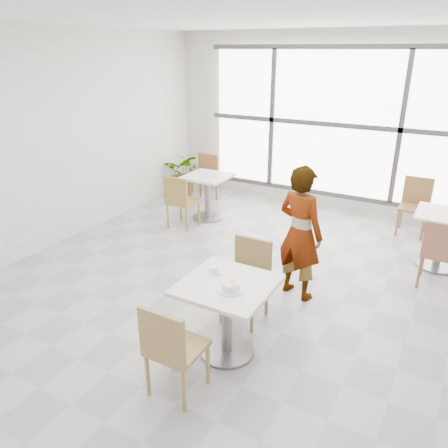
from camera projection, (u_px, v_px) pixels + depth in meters
The scene contains 18 objects.
floor at pixel (236, 294), 5.12m from camera, with size 7.00×7.00×0.00m, color #9E9EA5.
ceiling at pixel (240, 13), 3.98m from camera, with size 7.00×7.00×0.00m, color white.
wall_back at pixel (333, 124), 7.37m from camera, with size 6.00×6.00×0.00m, color silver.
wall_left at pixel (44, 142), 5.92m from camera, with size 7.00×7.00×0.00m, color silver.
window at pixel (332, 124), 7.32m from camera, with size 4.60×0.07×2.52m.
main_table at pixel (227, 305), 3.94m from camera, with size 0.80×0.80×0.75m.
chair_near at pixel (171, 346), 3.44m from camera, with size 0.42×0.42×0.87m.
chair_far at pixel (248, 274), 4.54m from camera, with size 0.42×0.42×0.87m.
oatmeal_bowl at pixel (231, 286), 3.72m from camera, with size 0.21×0.21×0.10m.
coffee_cup at pixel (214, 271), 4.02m from camera, with size 0.16×0.13×0.07m.
person at pixel (300, 233), 4.83m from camera, with size 0.57×0.37×1.56m, color black.
bg_table_left at pixel (208, 191), 7.22m from camera, with size 0.70×0.70×0.75m.
bg_table_right at pixel (442, 233), 5.58m from camera, with size 0.70×0.70×0.75m.
bg_chair_left_near at pixel (180, 199), 6.80m from camera, with size 0.42×0.42×0.87m.
bg_chair_left_far at pixel (205, 175), 8.09m from camera, with size 0.42×0.42×0.87m.
bg_chair_right_near at pixel (441, 250), 5.06m from camera, with size 0.42×0.42×0.87m.
bg_chair_right_far at pixel (415, 202), 6.65m from camera, with size 0.42×0.42×0.87m.
plant_left at pixel (185, 173), 8.50m from camera, with size 0.75×0.65×0.83m, color #567641.
Camera 1 is at (2.05, -3.93, 2.70)m, focal length 34.68 mm.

